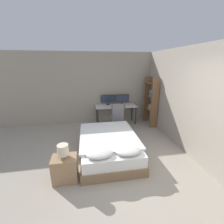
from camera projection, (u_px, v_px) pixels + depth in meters
The scene contains 13 objects.
ground_plane at pixel (136, 189), 2.84m from camera, with size 20.00×20.00×0.00m, color #9E9384.
wall_back at pixel (108, 88), 5.90m from camera, with size 12.00×0.06×2.70m.
wall_side_right at pixel (181, 99), 4.11m from camera, with size 0.06×12.00×2.70m.
bed at pixel (109, 145), 3.86m from camera, with size 1.43×2.00×0.60m.
nightstand at pixel (65, 169), 3.01m from camera, with size 0.48×0.36×0.52m.
bedside_lamp at pixel (63, 150), 2.87m from camera, with size 0.21×0.21×0.28m.
desk at pixel (116, 108), 5.82m from camera, with size 1.57×0.59×0.72m.
monitor_left at pixel (108, 99), 5.86m from camera, with size 0.55×0.16×0.39m.
monitor_right at pixel (122, 98), 5.95m from camera, with size 0.55×0.16×0.39m.
keyboard at pixel (117, 107), 5.61m from camera, with size 0.40×0.13×0.02m.
computer_mouse at pixel (124, 106), 5.66m from camera, with size 0.07×0.05×0.04m.
office_chair at pixel (117, 120), 5.23m from camera, with size 0.52×0.52×1.01m.
bookshelf at pixel (152, 100), 5.56m from camera, with size 0.27×0.75×1.81m.
Camera 1 is at (-0.82, -2.14, 2.27)m, focal length 24.00 mm.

